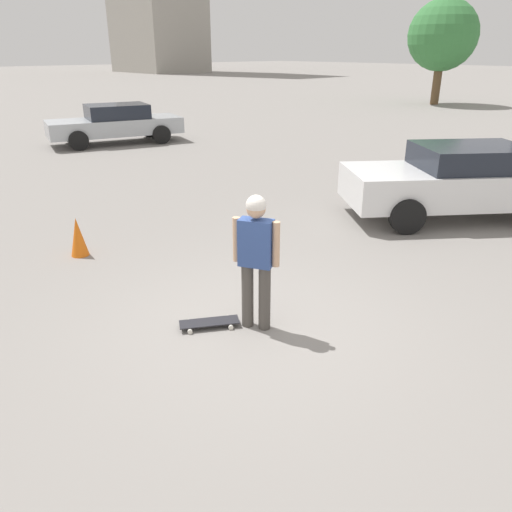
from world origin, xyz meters
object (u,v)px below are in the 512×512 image
Objects in this scene: person at (256,253)px; car_parked_far at (116,123)px; skateboard at (209,322)px; traffic_cone at (78,237)px; car_parked_near at (463,180)px.

person is 14.44m from car_parked_far.
skateboard is 0.15× the size of car_parked_far.
traffic_cone is at bearing -56.18° from skateboard.
person is at bearing 9.46° from traffic_cone.
traffic_cone is (-3.81, -0.63, -0.68)m from person.
car_parked_far is at bearing 148.95° from traffic_cone.
skateboard is at bearing 3.17° from traffic_cone.
person is at bearing 40.99° from car_parked_near.
person is 0.36× the size of car_parked_near.
person reaches higher than traffic_cone.
skateboard is 0.16× the size of car_parked_near.
traffic_cone is (-3.33, -6.85, -0.45)m from car_parked_near.
car_parked_near reaches higher than car_parked_far.
car_parked_far is (-13.00, -1.03, -0.05)m from car_parked_near.
traffic_cone is (-3.41, -0.19, 0.28)m from skateboard.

